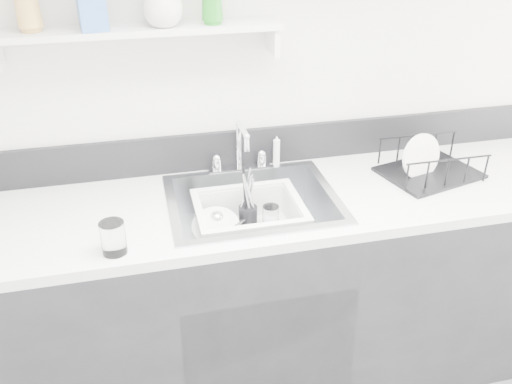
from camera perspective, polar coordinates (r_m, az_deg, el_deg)
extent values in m
cube|color=silver|center=(2.17, -2.17, 11.86)|extent=(3.50, 0.02, 2.60)
cube|color=black|center=(2.33, -0.29, -11.09)|extent=(3.20, 0.62, 0.88)
cube|color=silver|center=(2.06, -0.32, -1.28)|extent=(3.20, 0.62, 0.04)
cube|color=black|center=(2.27, -2.02, 4.61)|extent=(3.20, 0.02, 0.16)
cube|color=silver|center=(2.27, -1.77, 2.51)|extent=(0.26, 0.06, 0.02)
cylinder|color=silver|center=(2.24, -4.16, 2.88)|extent=(0.04, 0.04, 0.05)
cylinder|color=silver|center=(2.27, 0.57, 3.37)|extent=(0.04, 0.04, 0.05)
cylinder|color=silver|center=(2.22, -1.81, 4.87)|extent=(0.02, 0.02, 0.20)
cylinder|color=silver|center=(2.11, -1.44, 6.65)|extent=(0.02, 0.15, 0.02)
cylinder|color=white|center=(2.27, 2.17, 4.33)|extent=(0.03, 0.03, 0.14)
cube|color=silver|center=(2.01, -12.14, 16.36)|extent=(1.00, 0.16, 0.02)
cube|color=silver|center=(2.09, 1.78, 15.75)|extent=(0.02, 0.14, 0.10)
cylinder|color=white|center=(2.11, -3.95, -4.54)|extent=(0.20, 0.20, 0.01)
cylinder|color=white|center=(2.11, -3.85, -4.17)|extent=(0.19, 0.19, 0.01)
cylinder|color=white|center=(2.09, -4.26, -3.63)|extent=(0.22, 0.22, 0.08)
cylinder|color=black|center=(2.14, -0.85, -2.65)|extent=(0.07, 0.07, 0.09)
cylinder|color=silver|center=(2.11, -1.24, -0.63)|extent=(0.01, 0.05, 0.18)
cylinder|color=silver|center=(2.10, -0.45, -1.01)|extent=(0.02, 0.04, 0.17)
cylinder|color=black|center=(2.10, -1.17, -0.25)|extent=(0.01, 0.05, 0.20)
cylinder|color=white|center=(2.14, 1.55, -2.63)|extent=(0.07, 0.07, 0.09)
cylinder|color=white|center=(1.79, -14.80, -4.68)|extent=(0.10, 0.10, 0.11)
imported|color=white|center=(2.09, 2.91, -4.63)|extent=(0.14, 0.14, 0.03)
imported|color=#3E6CB6|center=(1.96, -17.02, 18.80)|extent=(0.10, 0.10, 0.20)
imported|color=beige|center=(1.97, -9.85, 19.29)|extent=(0.17, 0.17, 0.18)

